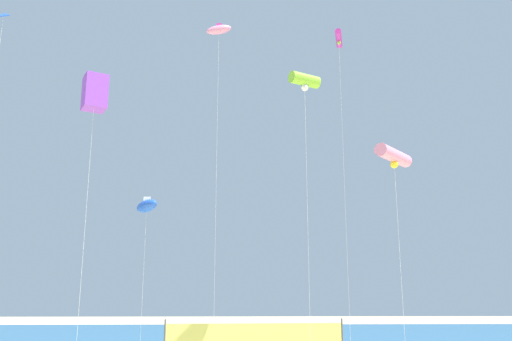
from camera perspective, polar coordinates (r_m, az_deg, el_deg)
The scene contains 9 objects.
ocean_band at distance 48.85m, azimuth -0.56°, elevation -17.41°, with size 120.00×20.00×0.01m, color #28608C.
volleyball_net at distance 26.58m, azimuth -0.15°, elevation -17.70°, with size 8.82×0.54×2.40m.
kite_lime_tube at distance 25.44m, azimuth 5.39°, elevation 9.84°, with size 1.63×1.26×14.03m.
kite_blue_diamond at distance 31.64m, azimuth -26.26°, elevation 14.63°, with size 0.80×0.80×18.38m.
kite_pink_inflatable at distance 32.73m, azimuth -4.12°, elevation 15.18°, with size 1.69×0.74×19.76m.
kite_pink_tube at distance 21.83m, azimuth 14.99°, elevation 1.54°, with size 2.01×2.25×9.44m.
kite_magenta_tube at distance 35.69m, azimuth 9.14°, elevation 14.07°, with size 0.86×2.13×20.24m.
kite_violet_box at distance 22.49m, azimuth -17.38°, elevation 8.19°, with size 1.22×1.22×12.46m.
kite_blue_inflatable at distance 33.53m, azimuth -11.99°, elevation -3.86°, with size 2.01×2.21×9.57m.
Camera 1 is at (-0.68, -14.55, 3.89)m, focal length 36.19 mm.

